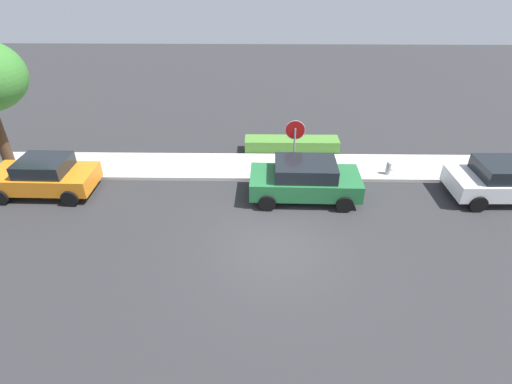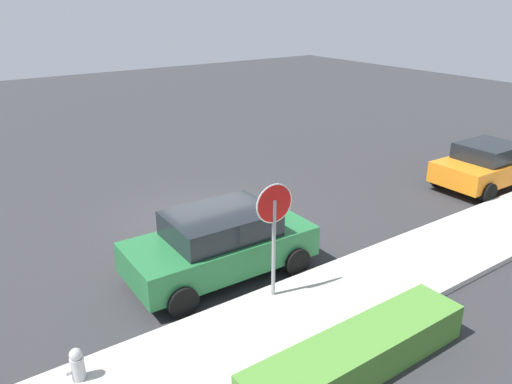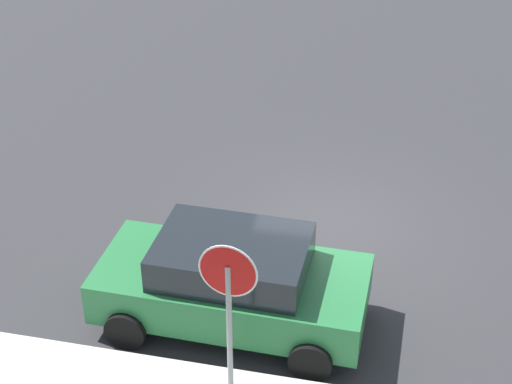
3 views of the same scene
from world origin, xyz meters
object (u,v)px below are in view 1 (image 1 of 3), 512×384
(parked_car_green, at_px, (305,179))
(parked_car_white, at_px, (507,180))
(fire_hydrant, at_px, (388,169))
(stop_sign, at_px, (295,139))
(parked_car_orange, at_px, (44,176))

(parked_car_green, xyz_separation_m, parked_car_white, (7.66, 0.10, -0.03))
(parked_car_green, height_order, parked_car_white, parked_car_green)
(parked_car_green, relative_size, parked_car_white, 0.96)
(parked_car_green, bearing_deg, fire_hydrant, 24.15)
(stop_sign, height_order, parked_car_green, stop_sign)
(parked_car_white, bearing_deg, parked_car_orange, 179.69)
(parked_car_green, distance_m, fire_hydrant, 4.04)
(fire_hydrant, bearing_deg, stop_sign, -177.82)
(stop_sign, xyz_separation_m, parked_car_orange, (-9.73, -1.29, -1.02))
(stop_sign, distance_m, parked_car_orange, 9.87)
(parked_car_white, relative_size, parked_car_orange, 1.10)
(parked_car_green, height_order, fire_hydrant, parked_car_green)
(stop_sign, bearing_deg, fire_hydrant, 2.18)
(parked_car_white, height_order, fire_hydrant, parked_car_white)
(parked_car_green, height_order, parked_car_orange, parked_car_green)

